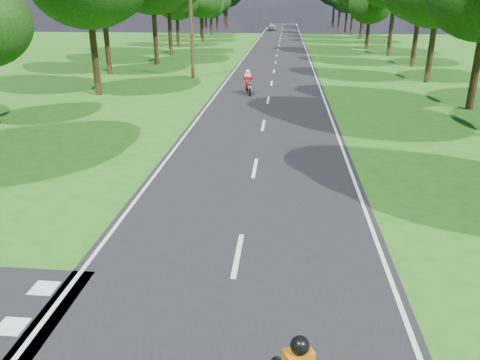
# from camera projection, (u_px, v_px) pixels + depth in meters

# --- Properties ---
(ground) EXTENTS (160.00, 160.00, 0.00)m
(ground) POSITION_uv_depth(u_px,v_px,m) (227.00, 309.00, 8.91)
(ground) COLOR #216316
(ground) RESTS_ON ground
(main_road) EXTENTS (7.00, 140.00, 0.02)m
(main_road) POSITION_uv_depth(u_px,v_px,m) (278.00, 50.00, 55.35)
(main_road) COLOR black
(main_road) RESTS_ON ground
(road_markings) EXTENTS (7.40, 140.00, 0.01)m
(road_markings) POSITION_uv_depth(u_px,v_px,m) (277.00, 51.00, 53.62)
(road_markings) COLOR silver
(road_markings) RESTS_ON main_road
(telegraph_pole) EXTENTS (1.20, 0.26, 8.00)m
(telegraph_pole) POSITION_uv_depth(u_px,v_px,m) (191.00, 21.00, 33.99)
(telegraph_pole) COLOR #382616
(telegraph_pole) RESTS_ON ground
(rider_far_red) EXTENTS (0.94, 1.85, 1.47)m
(rider_far_red) POSITION_uv_depth(u_px,v_px,m) (248.00, 82.00, 29.01)
(rider_far_red) COLOR #B20D0E
(rider_far_red) RESTS_ON main_road
(distant_car) EXTENTS (1.97, 4.12, 1.36)m
(distant_car) POSITION_uv_depth(u_px,v_px,m) (272.00, 27.00, 91.00)
(distant_car) COLOR #A5A7AC
(distant_car) RESTS_ON main_road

